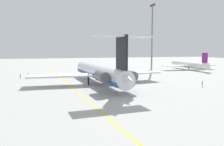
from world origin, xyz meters
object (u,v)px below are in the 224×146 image
object	(u,v)px
airliner_far_left	(188,65)
ground_crew_portside	(20,75)
ground_crew_near_nose	(202,83)
ground_crew_near_tail	(28,75)
main_jetliner	(100,72)
safety_cone_wingtip	(112,73)
safety_cone_nose	(112,74)
light_mast	(152,36)

from	to	relation	value
airliner_far_left	ground_crew_portside	size ratio (longest dim) A/B	16.91
ground_crew_near_nose	ground_crew_near_tail	distance (m)	55.24
main_jetliner	ground_crew_portside	bearing A→B (deg)	44.12
airliner_far_left	ground_crew_near_tail	distance (m)	73.92
main_jetliner	safety_cone_wingtip	xyz separation A→B (m)	(-25.62, 11.43, -3.22)
main_jetliner	ground_crew_near_tail	xyz separation A→B (m)	(-20.37, -20.13, -2.35)
ground_crew_near_nose	safety_cone_wingtip	xyz separation A→B (m)	(-37.80, -13.07, -0.80)
ground_crew_near_nose	safety_cone_nose	size ratio (longest dim) A/B	3.08
safety_cone_nose	safety_cone_wingtip	bearing A→B (deg)	170.85
main_jetliner	ground_crew_near_tail	bearing A→B (deg)	41.56
airliner_far_left	ground_crew_portside	xyz separation A→B (m)	(11.93, -75.27, -1.41)
main_jetliner	safety_cone_nose	xyz separation A→B (m)	(-23.91, 11.16, -3.22)
ground_crew_near_tail	light_mast	bearing A→B (deg)	-130.60
airliner_far_left	safety_cone_wingtip	world-z (taller)	airliner_far_left
ground_crew_portside	ground_crew_near_nose	bearing A→B (deg)	61.51
safety_cone_nose	light_mast	distance (m)	25.18
ground_crew_portside	airliner_far_left	bearing A→B (deg)	105.60
safety_cone_wingtip	ground_crew_near_nose	bearing A→B (deg)	19.08
light_mast	airliner_far_left	bearing A→B (deg)	101.83
main_jetliner	light_mast	world-z (taller)	light_mast
airliner_far_left	safety_cone_wingtip	size ratio (longest dim) A/B	50.62
ground_crew_near_nose	ground_crew_near_tail	bearing A→B (deg)	174.99
main_jetliner	ground_crew_near_tail	distance (m)	28.74
light_mast	safety_cone_wingtip	bearing A→B (deg)	-82.45
safety_cone_nose	airliner_far_left	bearing A→B (deg)	102.07
ground_crew_near_tail	safety_cone_nose	size ratio (longest dim) A/B	3.28
main_jetliner	ground_crew_portside	size ratio (longest dim) A/B	26.73
ground_crew_portside	safety_cone_wingtip	xyz separation A→B (m)	(-4.75, 33.98, -0.77)
ground_crew_portside	ground_crew_near_tail	bearing A→B (deg)	85.03
safety_cone_wingtip	light_mast	world-z (taller)	light_mast
ground_crew_near_tail	ground_crew_portside	xyz separation A→B (m)	(-0.50, -2.42, -0.10)
main_jetliner	safety_cone_nose	bearing A→B (deg)	-28.11
ground_crew_near_nose	safety_cone_wingtip	distance (m)	40.00
main_jetliner	ground_crew_near_nose	world-z (taller)	main_jetliner
ground_crew_portside	light_mast	xyz separation A→B (m)	(-7.28, 53.10, 14.73)
ground_crew_portside	light_mast	distance (m)	55.58
ground_crew_near_nose	safety_cone_nose	xyz separation A→B (m)	(-36.09, -13.34, -0.80)
ground_crew_portside	light_mast	bearing A→B (deg)	104.40
ground_crew_portside	safety_cone_nose	distance (m)	33.85
ground_crew_near_tail	ground_crew_portside	size ratio (longest dim) A/B	1.10
ground_crew_portside	safety_cone_nose	bearing A→B (deg)	101.75
main_jetliner	ground_crew_near_nose	distance (m)	27.47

